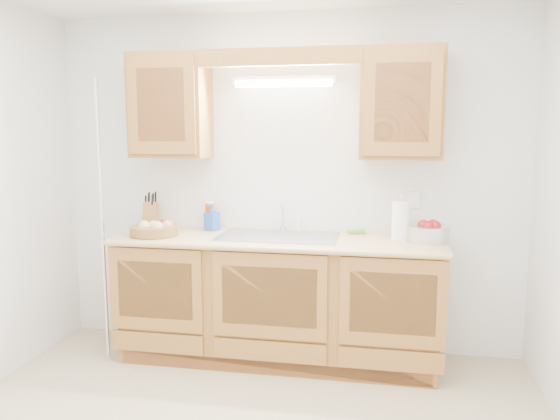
% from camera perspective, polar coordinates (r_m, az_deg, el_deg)
% --- Properties ---
extents(room, '(3.52, 3.50, 2.50)m').
position_cam_1_polar(room, '(2.65, -5.10, -0.29)').
color(room, tan).
rests_on(room, ground).
extents(base_cabinets, '(2.20, 0.60, 0.86)m').
position_cam_1_polar(base_cabinets, '(3.98, -0.21, -9.35)').
color(base_cabinets, '#A67030').
rests_on(base_cabinets, ground).
extents(countertop, '(2.30, 0.63, 0.04)m').
position_cam_1_polar(countertop, '(3.85, -0.26, -3.17)').
color(countertop, '#E3B977').
rests_on(countertop, base_cabinets).
extents(upper_cabinet_left, '(0.55, 0.33, 0.75)m').
position_cam_1_polar(upper_cabinet_left, '(4.16, -11.35, 10.60)').
color(upper_cabinet_left, '#A67030').
rests_on(upper_cabinet_left, room).
extents(upper_cabinet_right, '(0.55, 0.33, 0.75)m').
position_cam_1_polar(upper_cabinet_right, '(3.87, 12.56, 10.76)').
color(upper_cabinet_right, '#A67030').
rests_on(upper_cabinet_right, room).
extents(valance, '(2.20, 0.05, 0.12)m').
position_cam_1_polar(valance, '(3.82, -0.25, 15.74)').
color(valance, '#A67030').
rests_on(valance, room).
extents(fluorescent_fixture, '(0.76, 0.08, 0.08)m').
position_cam_1_polar(fluorescent_fixture, '(4.02, 0.38, 13.30)').
color(fluorescent_fixture, white).
rests_on(fluorescent_fixture, room).
extents(sink, '(0.84, 0.46, 0.36)m').
position_cam_1_polar(sink, '(3.89, -0.19, -3.86)').
color(sink, '#9E9EA3').
rests_on(sink, countertop).
extents(wire_shelf_pole, '(0.03, 0.03, 2.00)m').
position_cam_1_polar(wire_shelf_pole, '(4.01, -18.08, -1.40)').
color(wire_shelf_pole, silver).
rests_on(wire_shelf_pole, ground).
extents(outlet_plate, '(0.08, 0.01, 0.12)m').
position_cam_1_polar(outlet_plate, '(4.05, 13.89, 1.02)').
color(outlet_plate, white).
rests_on(outlet_plate, room).
extents(fruit_basket, '(0.41, 0.41, 0.11)m').
position_cam_1_polar(fruit_basket, '(4.02, -13.01, -1.92)').
color(fruit_basket, olive).
rests_on(fruit_basket, countertop).
extents(knife_block, '(0.13, 0.18, 0.29)m').
position_cam_1_polar(knife_block, '(4.31, -13.38, -0.50)').
color(knife_block, '#A67030').
rests_on(knife_block, countertop).
extents(orange_canister, '(0.09, 0.09, 0.21)m').
position_cam_1_polar(orange_canister, '(4.20, -7.34, -0.55)').
color(orange_canister, '#CE400B').
rests_on(orange_canister, countertop).
extents(soap_bottle, '(0.12, 0.12, 0.20)m').
position_cam_1_polar(soap_bottle, '(4.14, -7.12, -0.73)').
color(soap_bottle, blue).
rests_on(soap_bottle, countertop).
extents(sponge, '(0.14, 0.10, 0.03)m').
position_cam_1_polar(sponge, '(4.03, 7.99, -2.31)').
color(sponge, '#CC333F').
rests_on(sponge, countertop).
extents(paper_towel, '(0.15, 0.15, 0.32)m').
position_cam_1_polar(paper_towel, '(3.81, 12.52, -1.17)').
color(paper_towel, silver).
rests_on(paper_towel, countertop).
extents(apple_bowl, '(0.36, 0.36, 0.15)m').
position_cam_1_polar(apple_bowl, '(3.83, 15.24, -2.25)').
color(apple_bowl, silver).
rests_on(apple_bowl, countertop).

